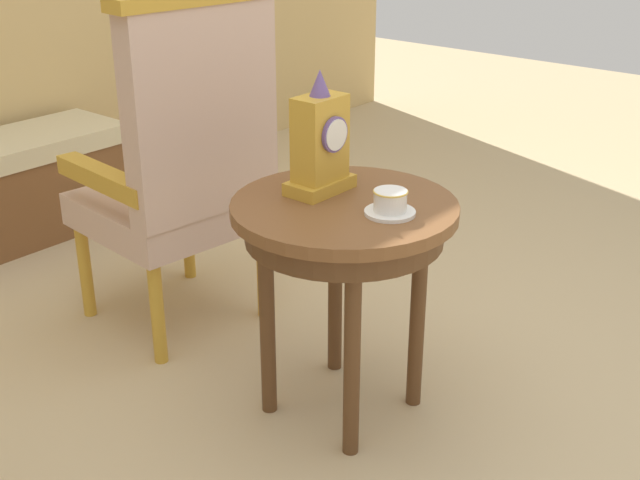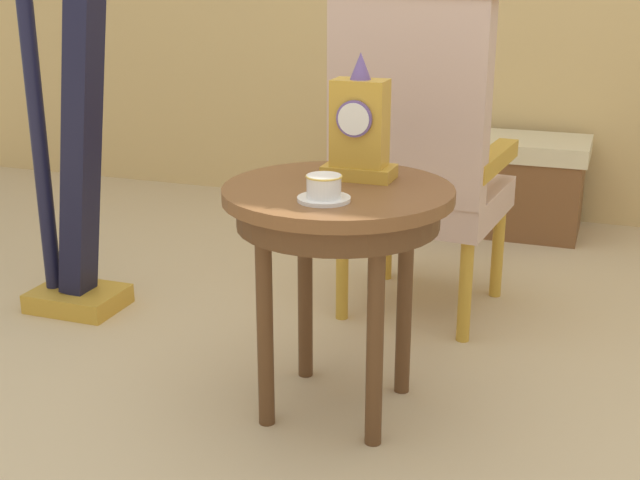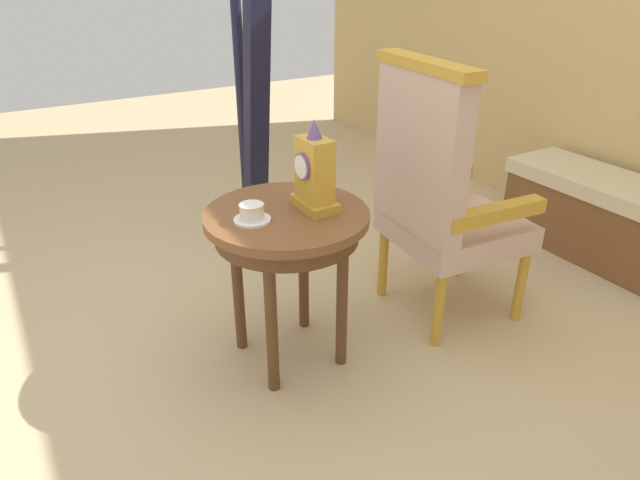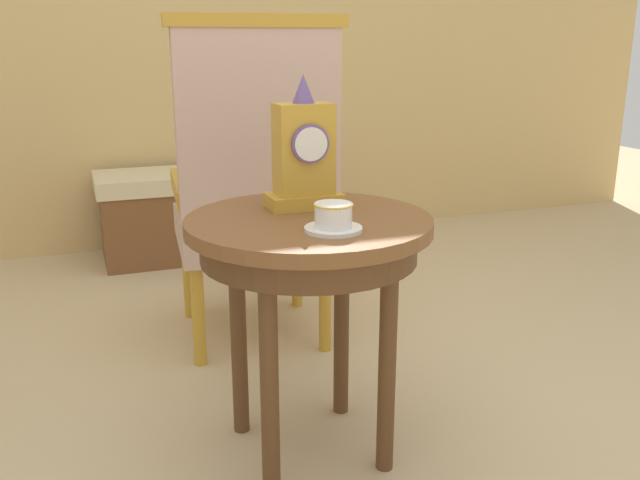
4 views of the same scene
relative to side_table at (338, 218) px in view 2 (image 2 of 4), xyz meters
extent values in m
plane|color=tan|center=(-0.02, -0.10, -0.56)|extent=(10.00, 10.00, 0.00)
cylinder|color=brown|center=(0.00, 0.00, 0.07)|extent=(0.61, 0.61, 0.03)
cylinder|color=#56351C|center=(0.00, 0.00, 0.02)|extent=(0.54, 0.54, 0.07)
cylinder|color=#56351C|center=(0.15, 0.15, -0.25)|extent=(0.04, 0.04, 0.61)
cylinder|color=#56351C|center=(-0.15, 0.15, -0.25)|extent=(0.04, 0.04, 0.61)
cylinder|color=#56351C|center=(-0.15, -0.15, -0.25)|extent=(0.04, 0.04, 0.61)
cylinder|color=#56351C|center=(0.15, -0.15, -0.25)|extent=(0.04, 0.04, 0.61)
cylinder|color=white|center=(0.01, -0.14, 0.09)|extent=(0.13, 0.13, 0.01)
cylinder|color=white|center=(0.01, -0.14, 0.12)|extent=(0.09, 0.09, 0.06)
torus|color=gold|center=(0.01, -0.14, 0.15)|extent=(0.09, 0.09, 0.00)
cube|color=gold|center=(0.02, 0.11, 0.10)|extent=(0.19, 0.11, 0.04)
cube|color=gold|center=(0.02, 0.11, 0.24)|extent=(0.14, 0.09, 0.23)
cylinder|color=#664C8C|center=(0.02, 0.05, 0.26)|extent=(0.10, 0.01, 0.10)
cylinder|color=white|center=(0.02, 0.05, 0.26)|extent=(0.08, 0.00, 0.08)
cone|color=#664C8C|center=(0.02, 0.11, 0.39)|extent=(0.06, 0.06, 0.07)
cube|color=#CCA893|center=(0.06, 0.80, -0.15)|extent=(0.57, 0.57, 0.11)
cube|color=#CCA893|center=(0.04, 0.58, 0.22)|extent=(0.53, 0.14, 0.64)
cube|color=gold|center=(0.29, 0.78, 0.01)|extent=(0.11, 0.47, 0.06)
cube|color=gold|center=(-0.17, 0.82, 0.01)|extent=(0.11, 0.47, 0.06)
cylinder|color=gold|center=(0.30, 1.00, -0.38)|extent=(0.04, 0.04, 0.35)
cylinder|color=gold|center=(-0.14, 1.04, -0.38)|extent=(0.04, 0.04, 0.35)
cylinder|color=gold|center=(0.26, 0.56, -0.38)|extent=(0.04, 0.04, 0.35)
cylinder|color=gold|center=(-0.18, 0.60, -0.38)|extent=(0.04, 0.04, 0.35)
cube|color=gold|center=(-1.12, 0.37, -0.52)|extent=(0.32, 0.24, 0.07)
cylinder|color=#191933|center=(-1.22, 0.37, 0.34)|extent=(0.06, 0.06, 1.65)
cube|color=black|center=(-1.02, 0.37, 0.26)|extent=(0.28, 0.11, 1.51)
cube|color=beige|center=(0.06, 1.85, -0.16)|extent=(1.01, 0.40, 0.08)
cube|color=brown|center=(0.06, 1.85, -0.38)|extent=(0.97, 0.38, 0.36)
camera|label=1|loc=(-1.62, -1.28, 0.88)|focal=46.80mm
camera|label=2|loc=(0.68, -2.03, 0.65)|focal=47.60mm
camera|label=3|loc=(1.70, -0.87, 0.93)|focal=32.11mm
camera|label=4|loc=(-0.53, -1.53, 0.50)|focal=38.29mm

